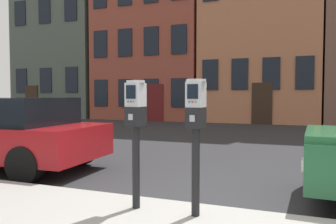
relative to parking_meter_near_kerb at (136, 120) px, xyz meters
The scene contains 6 objects.
ground_plane 1.37m from the parking_meter_near_kerb, 18.68° to the left, with size 160.00×160.00×0.00m, color #28282B.
parking_meter_near_kerb is the anchor object (origin of this frame).
parking_meter_twin_adjacent 0.73m from the parking_meter_near_kerb, ahead, with size 0.22×0.26×1.50m.
townhouse_brick_corner 22.10m from the parking_meter_near_kerb, 128.90° to the left, with size 6.00×5.23×13.25m.
townhouse_orange_brick 19.03m from the parking_meter_near_kerb, 111.80° to the left, with size 6.62×6.17×11.65m.
townhouse_brownstone 18.08m from the parking_meter_near_kerb, 90.96° to the left, with size 6.19×6.15×13.91m.
Camera 1 is at (1.09, -3.78, 1.47)m, focal length 36.35 mm.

